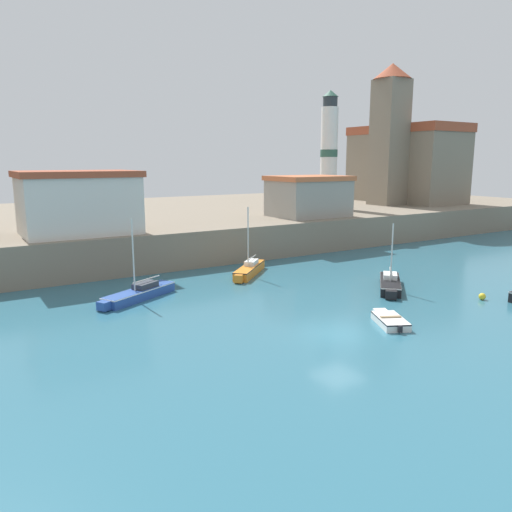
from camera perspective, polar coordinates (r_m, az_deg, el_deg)
ground_plane at (r=27.43m, az=9.39°, el=-8.71°), size 200.00×200.00×0.00m
quay_seawall at (r=61.07m, az=-15.26°, el=3.40°), size 120.00×40.00×3.19m
sailboat_orange_0 at (r=40.44m, az=-0.77°, el=-1.52°), size 5.10×4.90×5.54m
sailboat_black_2 at (r=37.20m, az=15.07°, el=-3.04°), size 4.87×4.84×4.81m
sailboat_blue_3 at (r=34.28m, az=-13.23°, el=-4.14°), size 6.08×3.88×5.45m
dinghy_white_4 at (r=29.41m, az=15.02°, el=-7.09°), size 2.45×3.44×0.52m
mooring_buoy at (r=36.53m, az=24.44°, el=-4.23°), size 0.45×0.45×0.45m
church at (r=75.61m, az=16.47°, el=10.59°), size 12.88×16.44×18.36m
lighthouse at (r=64.11m, az=8.33°, el=11.71°), size 2.15×2.15×14.39m
harbor_shed_near_wharf at (r=54.26m, az=6.02°, el=6.84°), size 8.03×6.19×4.33m
harbor_shed_mid_row at (r=43.41m, az=-19.61°, el=5.81°), size 9.28×6.80×5.12m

